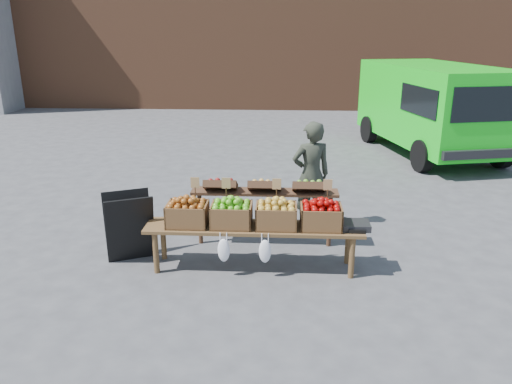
# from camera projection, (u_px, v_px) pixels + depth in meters

# --- Properties ---
(ground) EXTENTS (80.00, 80.00, 0.00)m
(ground) POSITION_uv_depth(u_px,v_px,m) (302.00, 284.00, 5.96)
(ground) COLOR #474749
(delivery_van) EXTENTS (3.14, 5.02, 2.09)m
(delivery_van) POSITION_uv_depth(u_px,v_px,m) (432.00, 110.00, 11.75)
(delivery_van) COLOR #0FD618
(delivery_van) RESTS_ON ground
(vendor) EXTENTS (0.68, 0.54, 1.63)m
(vendor) POSITION_uv_depth(u_px,v_px,m) (311.00, 175.00, 7.45)
(vendor) COLOR #2A2F24
(vendor) RESTS_ON ground
(chalkboard_sign) EXTENTS (0.68, 0.55, 0.91)m
(chalkboard_sign) POSITION_uv_depth(u_px,v_px,m) (129.00, 227.00, 6.47)
(chalkboard_sign) COLOR black
(chalkboard_sign) RESTS_ON ground
(back_table) EXTENTS (2.10, 0.44, 1.04)m
(back_table) POSITION_uv_depth(u_px,v_px,m) (265.00, 210.00, 6.87)
(back_table) COLOR #402819
(back_table) RESTS_ON ground
(display_bench) EXTENTS (2.70, 0.56, 0.57)m
(display_bench) POSITION_uv_depth(u_px,v_px,m) (254.00, 247.00, 6.27)
(display_bench) COLOR brown
(display_bench) RESTS_ON ground
(crate_golden_apples) EXTENTS (0.50, 0.40, 0.28)m
(crate_golden_apples) POSITION_uv_depth(u_px,v_px,m) (187.00, 214.00, 6.18)
(crate_golden_apples) COLOR #9A5E22
(crate_golden_apples) RESTS_ON display_bench
(crate_russet_pears) EXTENTS (0.50, 0.40, 0.28)m
(crate_russet_pears) POSITION_uv_depth(u_px,v_px,m) (232.00, 215.00, 6.15)
(crate_russet_pears) COLOR #419814
(crate_russet_pears) RESTS_ON display_bench
(crate_red_apples) EXTENTS (0.50, 0.40, 0.28)m
(crate_red_apples) POSITION_uv_depth(u_px,v_px,m) (276.00, 216.00, 6.12)
(crate_red_apples) COLOR gold
(crate_red_apples) RESTS_ON display_bench
(crate_green_apples) EXTENTS (0.50, 0.40, 0.28)m
(crate_green_apples) POSITION_uv_depth(u_px,v_px,m) (321.00, 217.00, 6.09)
(crate_green_apples) COLOR maroon
(crate_green_apples) RESTS_ON display_bench
(weighing_scale) EXTENTS (0.34, 0.30, 0.08)m
(weighing_scale) POSITION_uv_depth(u_px,v_px,m) (356.00, 225.00, 6.10)
(weighing_scale) COLOR black
(weighing_scale) RESTS_ON display_bench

